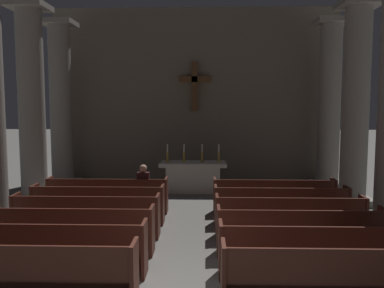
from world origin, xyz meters
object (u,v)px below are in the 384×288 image
object	(u,v)px
candlestick_outer_left	(167,156)
candlestick_inner_left	(184,156)
pew_right_row_1	(334,276)
altar	(193,176)
pew_left_row_2	(52,248)
pew_left_row_6	(108,195)
pew_right_row_2	(315,251)
pew_right_row_3	(301,232)
pew_left_row_3	(72,230)
column_right_fourth	(329,107)
candlestick_outer_right	(219,157)
pew_left_row_5	(98,204)
column_left_fourth	(61,107)
pew_right_row_4	(290,217)
pew_right_row_5	(281,206)
candlestick_inner_right	(202,156)
pew_left_row_4	(86,216)
column_right_third	(355,108)
pew_left_row_1	(27,272)
column_left_third	(32,108)
pew_right_row_6	(274,196)
lone_worshipper	(144,187)

from	to	relation	value
candlestick_outer_left	candlestick_inner_left	distance (m)	0.55
pew_right_row_1	altar	distance (m)	8.08
pew_left_row_2	pew_left_row_6	xyz separation A→B (m)	(0.00, 4.10, 0.00)
pew_right_row_2	pew_right_row_3	xyz separation A→B (m)	(0.00, 1.02, 0.00)
pew_left_row_3	column_right_fourth	world-z (taller)	column_right_fourth
pew_left_row_6	candlestick_outer_right	xyz separation A→B (m)	(3.09, 2.64, 0.72)
pew_left_row_5	pew_right_row_2	size ratio (longest dim) A/B	1.00
pew_right_row_2	column_left_fourth	distance (m)	10.66
pew_right_row_4	altar	world-z (taller)	altar
pew_right_row_5	altar	bearing A→B (deg)	121.43
column_right_fourth	candlestick_outer_right	bearing A→B (deg)	-165.60
candlestick_outer_left	pew_right_row_4	bearing A→B (deg)	-56.62
pew_left_row_3	candlestick_inner_right	size ratio (longest dim) A/B	5.49
pew_left_row_4	pew_right_row_4	size ratio (longest dim) A/B	1.00
pew_right_row_1	column_right_third	size ratio (longest dim) A/B	0.56
pew_left_row_1	column_left_third	bearing A→B (deg)	111.58
pew_right_row_1	column_left_third	distance (m)	9.65
pew_right_row_4	pew_right_row_5	world-z (taller)	same
pew_right_row_2	candlestick_outer_right	bearing A→B (deg)	101.64
pew_left_row_1	pew_left_row_3	distance (m)	2.05
pew_left_row_3	pew_right_row_2	size ratio (longest dim) A/B	1.00
pew_left_row_4	pew_right_row_3	world-z (taller)	same
pew_right_row_6	candlestick_inner_left	bearing A→B (deg)	133.91
column_left_fourth	pew_right_row_6	bearing A→B (deg)	-27.56
pew_left_row_3	pew_left_row_5	distance (m)	2.05
pew_right_row_1	pew_right_row_2	bearing A→B (deg)	90.00
candlestick_inner_right	lone_worshipper	bearing A→B (deg)	-120.97
pew_left_row_6	column_right_fourth	distance (m)	8.18
candlestick_outer_left	column_left_fourth	bearing A→B (deg)	165.60
column_right_fourth	pew_left_row_1	bearing A→B (deg)	-128.46
candlestick_outer_left	column_right_fourth	bearing A→B (deg)	10.11
pew_right_row_2	pew_left_row_2	bearing A→B (deg)	180.00
pew_right_row_5	column_right_fourth	xyz separation A→B (m)	(2.48, 4.65, 2.34)
pew_left_row_1	candlestick_outer_right	world-z (taller)	candlestick_outer_right
pew_left_row_5	pew_right_row_5	size ratio (longest dim) A/B	1.00
column_right_fourth	column_left_fourth	bearing A→B (deg)	180.00
pew_right_row_4	candlestick_inner_left	xyz separation A→B (m)	(-2.54, 4.69, 0.72)
pew_left_row_4	column_right_third	world-z (taller)	column_right_third
pew_right_row_5	candlestick_inner_right	world-z (taller)	candlestick_inner_right
pew_left_row_1	pew_left_row_4	distance (m)	3.07
pew_left_row_5	candlestick_inner_left	bearing A→B (deg)	62.11
lone_worshipper	pew_left_row_4	bearing A→B (deg)	-115.11
column_left_fourth	altar	distance (m)	5.33
pew_left_row_4	candlestick_outer_left	xyz separation A→B (m)	(1.39, 4.69, 0.72)
pew_right_row_3	pew_right_row_6	world-z (taller)	same
pew_left_row_1	pew_left_row_2	bearing A→B (deg)	90.00
pew_right_row_1	lone_worshipper	size ratio (longest dim) A/B	2.45
pew_right_row_3	column_right_fourth	xyz separation A→B (m)	(2.48, 6.70, 2.34)
column_right_third	pew_right_row_4	bearing A→B (deg)	-127.84
pew_right_row_2	pew_right_row_5	size ratio (longest dim) A/B	1.00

